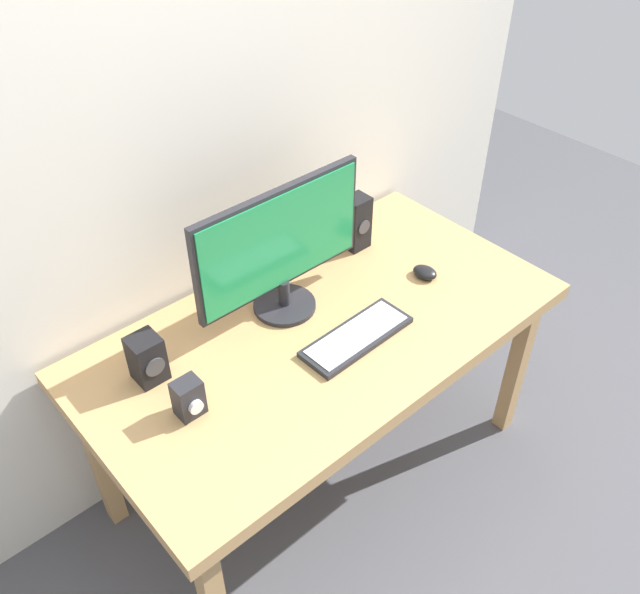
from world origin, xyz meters
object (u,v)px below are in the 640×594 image
desk (322,342)px  audio_controller (189,398)px  monitor (280,247)px  mouse (425,272)px  speaker_left (147,359)px  keyboard_primary (357,337)px  speaker_right (356,222)px

desk → audio_controller: 0.50m
monitor → mouse: 0.53m
desk → monitor: monitor is taller
speaker_left → audio_controller: 0.18m
keyboard_primary → speaker_right: bearing=46.4°
speaker_right → speaker_left: size_ratio=1.35×
speaker_right → audio_controller: (-0.85, -0.26, -0.04)m
mouse → speaker_left: (-0.92, 0.20, 0.06)m
monitor → keyboard_primary: bearing=-75.6°
desk → keyboard_primary: size_ratio=4.07×
monitor → speaker_right: (0.40, 0.08, -0.13)m
speaker_right → keyboard_primary: bearing=-133.6°
monitor → mouse: monitor is taller
monitor → keyboard_primary: size_ratio=1.62×
speaker_left → mouse: bearing=-12.6°
speaker_left → audio_controller: (0.01, -0.18, -0.02)m
monitor → audio_controller: monitor is taller
desk → speaker_left: size_ratio=10.18×
monitor → speaker_right: bearing=11.6°
monitor → audio_controller: bearing=-159.1°
desk → speaker_right: bearing=32.5°
keyboard_primary → audio_controller: size_ratio=3.22×
monitor → mouse: bearing=-23.7°
desk → monitor: 0.33m
mouse → speaker_right: 0.29m
desk → speaker_right: (0.37, 0.23, 0.16)m
monitor → speaker_left: monitor is taller
monitor → keyboard_primary: monitor is taller
speaker_right → mouse: bearing=-79.6°
speaker_right → audio_controller: speaker_right is taller
desk → audio_controller: size_ratio=13.12×
speaker_left → desk: bearing=-17.8°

